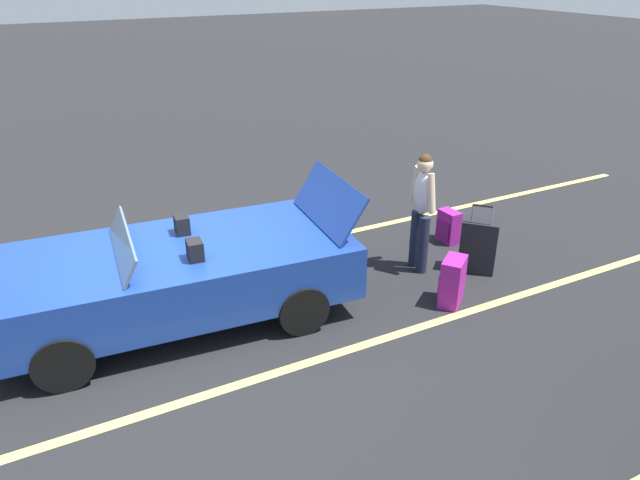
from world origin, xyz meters
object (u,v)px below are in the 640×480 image
(suitcase_medium_bright, at_px, (452,282))
(traveler_person, at_px, (422,206))
(suitcase_small_carryon, at_px, (448,227))
(convertible_car, at_px, (157,279))
(suitcase_large_black, at_px, (478,246))

(suitcase_medium_bright, xyz_separation_m, traveler_person, (-0.18, -0.95, 0.62))
(suitcase_small_carryon, distance_m, traveler_person, 1.25)
(convertible_car, bearing_deg, suitcase_medium_bright, 164.27)
(suitcase_large_black, distance_m, suitcase_medium_bright, 1.03)
(convertible_car, bearing_deg, suitcase_large_black, 175.24)
(convertible_car, height_order, traveler_person, traveler_person)
(convertible_car, relative_size, suitcase_large_black, 4.32)
(convertible_car, relative_size, traveler_person, 2.63)
(convertible_car, distance_m, suitcase_medium_bright, 3.54)
(suitcase_medium_bright, bearing_deg, traveler_person, -48.05)
(suitcase_small_carryon, bearing_deg, suitcase_medium_bright, 50.03)
(suitcase_small_carryon, bearing_deg, suitcase_large_black, 73.42)
(convertible_car, bearing_deg, traveler_person, -179.94)
(suitcase_medium_bright, relative_size, suitcase_small_carryon, 1.24)
(suitcase_large_black, xyz_separation_m, traveler_person, (0.69, -0.41, 0.56))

